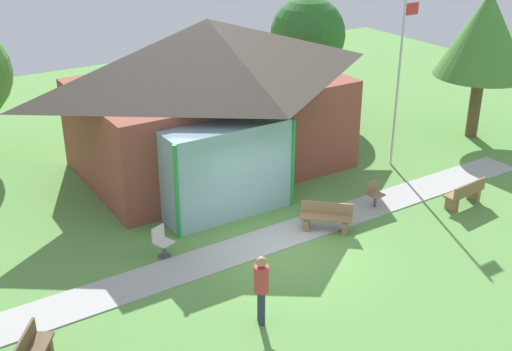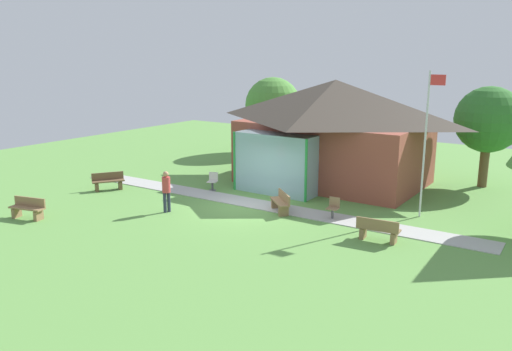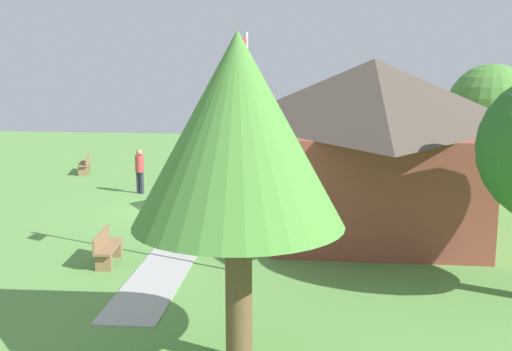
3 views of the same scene
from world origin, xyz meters
The scene contains 13 objects.
ground_plane centered at (0.00, 0.00, 0.00)m, with size 44.00×44.00×0.00m, color #609947.
pavilion centered at (1.03, 6.11, 2.71)m, with size 9.68×7.50×5.20m.
footpath centered at (0.00, 0.68, 0.01)m, with size 20.07×1.30×0.03m, color #ADADA8.
flagpole centered at (6.63, 2.93, 3.20)m, with size 0.64×0.08×5.81m.
bench_mid_left centered at (-7.20, -1.29, 0.40)m, with size 1.21×1.49×0.84m.
bench_front_left centered at (-6.29, -6.10, 0.40)m, with size 1.56×0.80×0.84m.
bench_mid_right centered at (6.24, -0.74, 0.40)m, with size 1.53×0.57×0.84m.
bench_rear_near_path centered at (1.62, 0.30, 0.40)m, with size 1.41×1.33×0.84m.
patio_chair_lawn_spare centered at (3.81, 0.72, 0.42)m, with size 0.48×0.48×0.86m.
patio_chair_west centered at (-2.98, 1.52, 0.42)m, with size 0.57×0.57×0.86m.
visitor_strolling_lawn centered at (-2.30, -2.36, 1.02)m, with size 0.34×0.34×1.74m.
tree_east_hedge centered at (11.28, 3.37, 4.04)m, with size 3.56×3.56×5.67m.
tree_behind_pavilion_left centered at (-5.96, 11.62, 3.14)m, with size 3.66×3.66×4.99m.
Camera 3 is at (21.57, 4.78, 5.24)m, focal length 45.02 mm.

